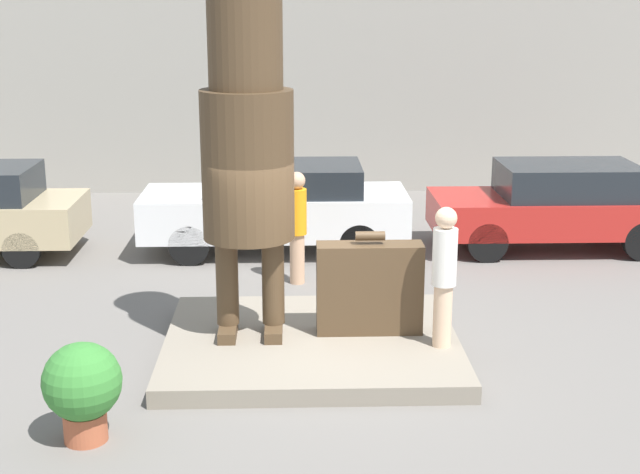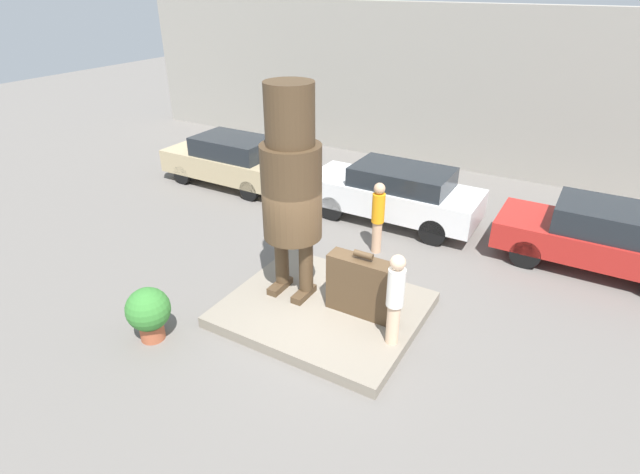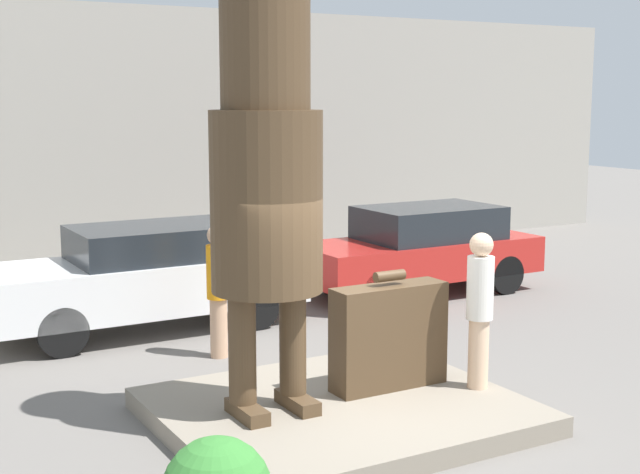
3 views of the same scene
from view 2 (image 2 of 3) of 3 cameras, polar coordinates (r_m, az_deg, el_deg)
name	(u,v)px [view 2 (image 2 of 3)]	position (r m, az deg, el deg)	size (l,w,h in m)	color
ground_plane	(324,314)	(10.28, 0.41, -8.75)	(60.00, 60.00, 0.00)	slate
pedestal	(324,309)	(10.22, 0.41, -8.25)	(3.78, 3.22, 0.23)	gray
building_backdrop	(475,91)	(18.12, 17.26, 15.61)	(28.00, 0.60, 5.37)	gray
statue_figure	(291,179)	(9.43, -3.30, 6.66)	(1.16, 1.16, 4.28)	#4C3823
giant_suitcase	(362,286)	(9.64, 4.82, -5.63)	(1.37, 0.40, 1.36)	#4C3823
tourist	(395,296)	(8.75, 8.59, -6.73)	(0.31, 0.31, 1.80)	beige
parked_car_tan	(231,160)	(16.55, -10.17, 8.68)	(4.44, 1.75, 1.60)	tan
parked_car_white	(395,192)	(13.83, 8.52, 5.06)	(4.73, 1.75, 1.60)	silver
parked_car_red	(602,236)	(13.08, 29.51, 0.09)	(4.42, 1.77, 1.57)	#B2231E
planter_pot	(149,312)	(9.83, -19.01, -8.06)	(0.82, 0.82, 1.08)	#AD5638
worker_hivis	(378,215)	(12.09, 6.64, 2.50)	(0.31, 0.31, 1.83)	tan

